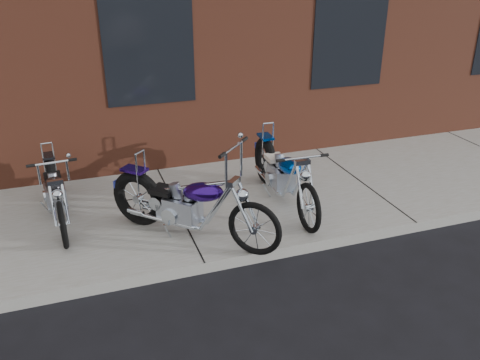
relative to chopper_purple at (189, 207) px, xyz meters
name	(u,v)px	position (x,y,z in m)	size (l,w,h in m)	color
ground	(205,274)	(0.02, -0.65, -0.59)	(120.00, 120.00, 0.00)	black
sidewalk	(177,213)	(0.02, 0.85, -0.52)	(22.00, 3.00, 0.15)	gray
chopper_purple	(189,207)	(0.00, 0.00, 0.00)	(1.80, 1.81, 1.37)	black
chopper_blue	(284,176)	(1.53, 0.53, -0.02)	(0.57, 2.33, 1.01)	black
chopper_third	(56,194)	(-1.59, 1.07, -0.06)	(0.51, 2.09, 1.06)	black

